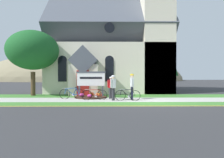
{
  "coord_description": "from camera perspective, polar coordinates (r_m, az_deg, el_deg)",
  "views": [
    {
      "loc": [
        -2.63,
        -12.14,
        1.64
      ],
      "look_at": [
        -2.46,
        3.74,
        1.4
      ],
      "focal_mm": 32.2,
      "sensor_mm": 36.0,
      "label": 1
    }
  ],
  "objects": [
    {
      "name": "bicycle_orange",
      "position": [
        13.77,
        -5.01,
        -4.45
      ],
      "size": [
        1.74,
        0.13,
        0.77
      ],
      "color": "black",
      "rests_on": "ground"
    },
    {
      "name": "cyclist_in_red_jersey",
      "position": [
        14.5,
        -0.3,
        -1.99
      ],
      "size": [
        0.5,
        0.52,
        1.59
      ],
      "color": "#2D2D33",
      "rests_on": "ground"
    },
    {
      "name": "distant_hill",
      "position": [
        76.08,
        -8.56,
        -0.39
      ],
      "size": [
        74.37,
        46.4,
        20.93
      ],
      "primitive_type": "ellipsoid",
      "color": "#847A5B",
      "rests_on": "ground"
    },
    {
      "name": "yard_deciduous_tree",
      "position": [
        18.19,
        -21.55,
        7.58
      ],
      "size": [
        4.27,
        4.27,
        5.44
      ],
      "color": "#4C3823",
      "rests_on": "ground"
    },
    {
      "name": "grass_verge",
      "position": [
        11.9,
        -0.79,
        -7.03
      ],
      "size": [
        32.0,
        1.51,
        0.01
      ],
      "primitive_type": "cube",
      "color": "#427F33",
      "rests_on": "ground"
    },
    {
      "name": "bicycle_yellow",
      "position": [
        13.39,
        4.48,
        -4.57
      ],
      "size": [
        1.7,
        0.18,
        0.82
      ],
      "color": "black",
      "rests_on": "ground"
    },
    {
      "name": "ground",
      "position": [
        16.43,
        8.63,
        -4.88
      ],
      "size": [
        140.0,
        140.0,
        0.0
      ],
      "primitive_type": "plane",
      "color": "#333335"
    },
    {
      "name": "cyclist_in_blue_jersey",
      "position": [
        13.4,
        0.35,
        -1.89
      ],
      "size": [
        0.38,
        0.62,
        1.69
      ],
      "color": "#2D2D33",
      "rests_on": "ground"
    },
    {
      "name": "sidewalk_slab",
      "position": [
        13.9,
        -0.76,
        -5.89
      ],
      "size": [
        32.0,
        2.5,
        0.01
      ],
      "primitive_type": "cube",
      "color": "#B7B5AD",
      "rests_on": "ground"
    },
    {
      "name": "bicycle_white",
      "position": [
        14.6,
        -11.31,
        -4.08
      ],
      "size": [
        1.76,
        0.09,
        0.86
      ],
      "color": "black",
      "rests_on": "ground"
    },
    {
      "name": "church_building",
      "position": [
        22.46,
        0.22,
        8.49
      ],
      "size": [
        12.44,
        11.34,
        12.64
      ],
      "color": "beige",
      "rests_on": "ground"
    },
    {
      "name": "curb_paint_stripe",
      "position": [
        11.01,
        -0.81,
        -7.69
      ],
      "size": [
        28.0,
        0.16,
        0.01
      ],
      "primitive_type": "cube",
      "color": "yellow",
      "rests_on": "ground"
    },
    {
      "name": "cyclist_in_green_jersey",
      "position": [
        14.0,
        5.69,
        -1.48
      ],
      "size": [
        0.29,
        0.72,
        1.79
      ],
      "color": "#191E38",
      "rests_on": "ground"
    },
    {
      "name": "flower_bed",
      "position": [
        15.25,
        -6.11,
        -5.01
      ],
      "size": [
        2.39,
        2.39,
        0.34
      ],
      "color": "#382319",
      "rests_on": "ground"
    },
    {
      "name": "church_lawn",
      "position": [
        16.52,
        -0.74,
        -4.82
      ],
      "size": [
        24.0,
        2.79,
        0.01
      ],
      "primitive_type": "cube",
      "color": "#427F33",
      "rests_on": "ground"
    },
    {
      "name": "roadside_conifer",
      "position": [
        23.6,
        14.73,
        7.36
      ],
      "size": [
        2.99,
        2.99,
        7.01
      ],
      "color": "#3D2D1E",
      "rests_on": "ground"
    },
    {
      "name": "church_sign",
      "position": [
        15.46,
        -5.99,
        -0.21
      ],
      "size": [
        2.26,
        0.26,
        1.99
      ],
      "color": "#474C56",
      "rests_on": "ground"
    }
  ]
}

